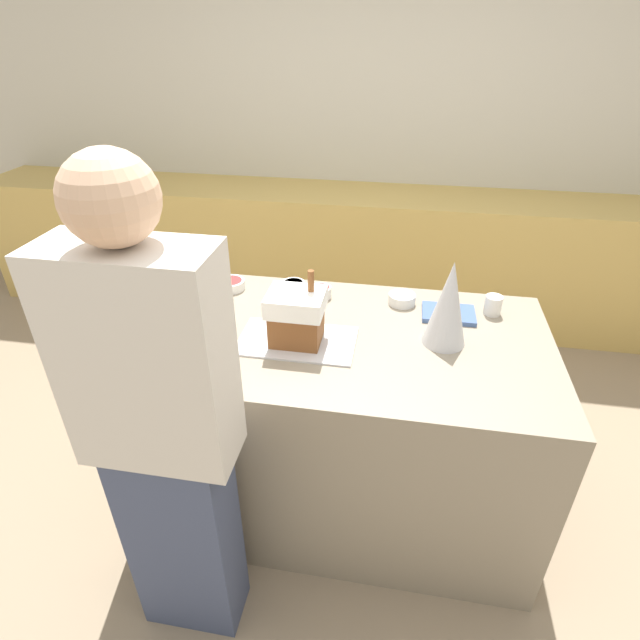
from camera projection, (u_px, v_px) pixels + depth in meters
name	position (u px, v px, depth m)	size (l,w,h in m)	color
ground_plane	(335.00, 489.00, 2.48)	(12.00, 12.00, 0.00)	gray
wall_back	(382.00, 133.00, 3.62)	(8.00, 0.05, 2.60)	beige
back_cabinet_block	(372.00, 255.00, 3.77)	(6.00, 0.60, 0.95)	tan
kitchen_island	(337.00, 420.00, 2.24)	(1.69, 0.92, 0.91)	gray
baking_tray	(297.00, 341.00, 1.96)	(0.46, 0.27, 0.01)	silver
gingerbread_house	(296.00, 316.00, 1.90)	(0.21, 0.18, 0.29)	brown
decorative_tree	(449.00, 304.00, 1.87)	(0.17, 0.17, 0.34)	silver
candy_bowl_far_right	(402.00, 298.00, 2.21)	(0.12, 0.12, 0.05)	white
candy_bowl_center_rear	(192.00, 302.00, 2.17)	(0.12, 0.12, 0.05)	silver
candy_bowl_behind_tray	(321.00, 291.00, 2.26)	(0.09, 0.09, 0.05)	white
candy_bowl_beside_tree	(231.00, 284.00, 2.34)	(0.13, 0.13, 0.04)	white
candy_bowl_front_corner	(293.00, 285.00, 2.33)	(0.11, 0.11, 0.04)	silver
cookbook	(448.00, 314.00, 2.13)	(0.22, 0.16, 0.02)	#3F598C
mug	(493.00, 305.00, 2.13)	(0.07, 0.07, 0.08)	white
person	(163.00, 435.00, 1.52)	(0.46, 0.58, 1.76)	#424C6B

